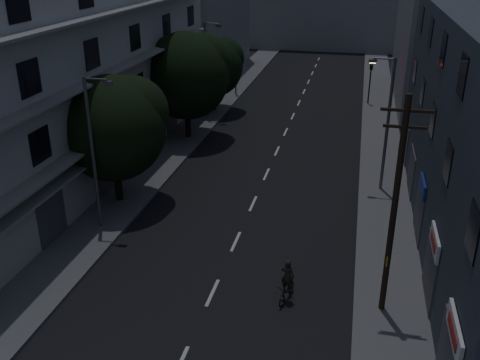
% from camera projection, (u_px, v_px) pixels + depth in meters
% --- Properties ---
extents(ground, '(160.00, 160.00, 0.00)m').
position_uv_depth(ground, '(278.00, 149.00, 39.75)').
color(ground, black).
rests_on(ground, ground).
extents(sidewalk_left, '(3.00, 90.00, 0.15)m').
position_uv_depth(sidewalk_left, '(182.00, 140.00, 41.21)').
color(sidewalk_left, '#565659').
rests_on(sidewalk_left, ground).
extents(sidewalk_right, '(3.00, 90.00, 0.15)m').
position_uv_depth(sidewalk_right, '(382.00, 156.00, 38.22)').
color(sidewalk_right, '#565659').
rests_on(sidewalk_right, ground).
extents(lane_markings, '(0.15, 60.50, 0.01)m').
position_uv_depth(lane_markings, '(289.00, 124.00, 45.33)').
color(lane_markings, beige).
rests_on(lane_markings, ground).
extents(building_left, '(7.00, 36.00, 14.00)m').
position_uv_depth(building_left, '(73.00, 66.00, 33.08)').
color(building_left, '#B2B2AD').
rests_on(building_left, ground).
extents(building_far_left, '(6.00, 20.00, 16.00)m').
position_uv_depth(building_far_left, '(205.00, 3.00, 59.50)').
color(building_far_left, slate).
rests_on(building_far_left, ground).
extents(building_far_right, '(6.00, 20.00, 13.00)m').
position_uv_depth(building_far_right, '(435.00, 32.00, 49.95)').
color(building_far_right, slate).
rests_on(building_far_right, ground).
extents(building_far_end, '(24.00, 8.00, 10.00)m').
position_uv_depth(building_far_end, '(326.00, 12.00, 77.98)').
color(building_far_end, slate).
rests_on(building_far_end, ground).
extents(tree_near, '(5.96, 5.96, 7.35)m').
position_uv_depth(tree_near, '(114.00, 124.00, 29.66)').
color(tree_near, black).
rests_on(tree_near, sidewalk_left).
extents(tree_mid, '(6.53, 6.53, 8.04)m').
position_uv_depth(tree_mid, '(187.00, 72.00, 39.91)').
color(tree_mid, black).
rests_on(tree_mid, sidewalk_left).
extents(tree_far, '(5.33, 5.33, 6.59)m').
position_uv_depth(tree_far, '(213.00, 64.00, 47.09)').
color(tree_far, black).
rests_on(tree_far, sidewalk_left).
extents(traffic_signal_far_right, '(0.28, 0.37, 4.10)m').
position_uv_depth(traffic_signal_far_right, '(371.00, 72.00, 49.48)').
color(traffic_signal_far_right, black).
rests_on(traffic_signal_far_right, sidewalk_right).
extents(traffic_signal_far_left, '(0.28, 0.37, 4.10)m').
position_uv_depth(traffic_signal_far_left, '(236.00, 65.00, 52.70)').
color(traffic_signal_far_left, black).
rests_on(traffic_signal_far_left, sidewalk_left).
extents(street_lamp_left_near, '(1.51, 0.25, 8.00)m').
position_uv_depth(street_lamp_left_near, '(94.00, 147.00, 26.71)').
color(street_lamp_left_near, slate).
rests_on(street_lamp_left_near, sidewalk_left).
extents(street_lamp_right, '(1.51, 0.25, 8.00)m').
position_uv_depth(street_lamp_right, '(386.00, 118.00, 31.14)').
color(street_lamp_right, '#57595F').
rests_on(street_lamp_right, sidewalk_right).
extents(street_lamp_left_far, '(1.51, 0.25, 8.00)m').
position_uv_depth(street_lamp_left_far, '(207.00, 66.00, 44.95)').
color(street_lamp_left_far, '#5A5C61').
rests_on(street_lamp_left_far, sidewalk_left).
extents(utility_pole, '(1.80, 0.24, 9.00)m').
position_uv_depth(utility_pole, '(395.00, 205.00, 20.10)').
color(utility_pole, black).
rests_on(utility_pole, sidewalk_right).
extents(bus_stop_sign, '(0.06, 0.35, 2.52)m').
position_uv_depth(bus_stop_sign, '(385.00, 271.00, 21.33)').
color(bus_stop_sign, '#595B60').
rests_on(bus_stop_sign, sidewalk_right).
extents(cyclist, '(0.90, 1.64, 1.98)m').
position_uv_depth(cyclist, '(287.00, 287.00, 22.47)').
color(cyclist, black).
rests_on(cyclist, ground).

